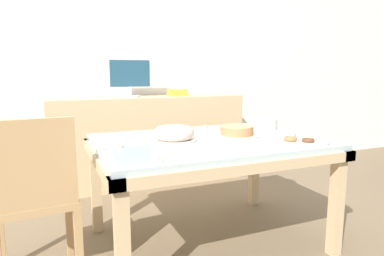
{
  "coord_description": "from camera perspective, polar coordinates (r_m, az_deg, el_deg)",
  "views": [
    {
      "loc": [
        -0.96,
        -2.0,
        1.16
      ],
      "look_at": [
        -0.07,
        0.12,
        0.78
      ],
      "focal_mm": 32.0,
      "sensor_mm": 36.0,
      "label": 1
    }
  ],
  "objects": [
    {
      "name": "ground_plane",
      "position": [
        2.5,
        2.56,
        -18.34
      ],
      "size": [
        12.0,
        12.0,
        0.0
      ],
      "primitive_type": "plane",
      "color": "#7A664C"
    },
    {
      "name": "wall_back",
      "position": [
        3.85,
        -8.64,
        11.25
      ],
      "size": [
        8.0,
        0.1,
        2.6
      ],
      "primitive_type": "cube",
      "color": "white",
      "rests_on": "ground"
    },
    {
      "name": "dining_table",
      "position": [
        2.28,
        2.68,
        -3.92
      ],
      "size": [
        1.48,
        1.06,
        0.72
      ],
      "color": "silver",
      "rests_on": "ground"
    },
    {
      "name": "chair",
      "position": [
        2.01,
        -24.7,
        -10.07
      ],
      "size": [
        0.45,
        0.45,
        0.94
      ],
      "color": "tan",
      "rests_on": "ground"
    },
    {
      "name": "sideboard",
      "position": [
        3.62,
        -7.13,
        -2.0
      ],
      "size": [
        1.98,
        0.44,
        0.91
      ],
      "color": "#D1B284",
      "rests_on": "ground"
    },
    {
      "name": "computer_monitor",
      "position": [
        3.51,
        -10.29,
        8.19
      ],
      "size": [
        0.42,
        0.2,
        0.38
      ],
      "color": "silver",
      "rests_on": "sideboard"
    },
    {
      "name": "book_stack",
      "position": [
        3.66,
        -2.44,
        5.93
      ],
      "size": [
        0.21,
        0.18,
        0.07
      ],
      "color": "#B29933",
      "rests_on": "sideboard"
    },
    {
      "name": "cake_chocolate_round",
      "position": [
        2.37,
        7.48,
        -0.59
      ],
      "size": [
        0.31,
        0.31,
        0.07
      ],
      "color": "silver",
      "rests_on": "dining_table"
    },
    {
      "name": "cake_golden_bundt",
      "position": [
        2.19,
        -3.0,
        -0.99
      ],
      "size": [
        0.29,
        0.29,
        0.09
      ],
      "color": "silver",
      "rests_on": "dining_table"
    },
    {
      "name": "pastry_platter",
      "position": [
        2.27,
        17.4,
        -1.92
      ],
      "size": [
        0.36,
        0.36,
        0.04
      ],
      "color": "silver",
      "rests_on": "dining_table"
    },
    {
      "name": "plate_stack",
      "position": [
        2.73,
        11.85,
        0.73
      ],
      "size": [
        0.21,
        0.21,
        0.08
      ],
      "color": "silver",
      "rests_on": "dining_table"
    },
    {
      "name": "tealight_right_edge",
      "position": [
        2.72,
        2.21,
        0.27
      ],
      "size": [
        0.04,
        0.04,
        0.04
      ],
      "color": "silver",
      "rests_on": "dining_table"
    },
    {
      "name": "tealight_left_edge",
      "position": [
        2.04,
        -11.96,
        -2.96
      ],
      "size": [
        0.04,
        0.04,
        0.04
      ],
      "color": "silver",
      "rests_on": "dining_table"
    },
    {
      "name": "tealight_near_cakes",
      "position": [
        1.68,
        -5.4,
        -5.44
      ],
      "size": [
        0.04,
        0.04,
        0.04
      ],
      "color": "silver",
      "rests_on": "dining_table"
    },
    {
      "name": "tealight_near_front",
      "position": [
        2.15,
        9.34,
        -2.26
      ],
      "size": [
        0.04,
        0.04,
        0.04
      ],
      "color": "silver",
      "rests_on": "dining_table"
    }
  ]
}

